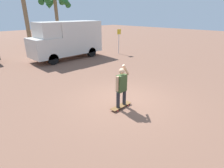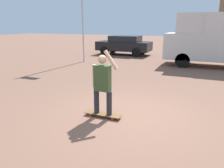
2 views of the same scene
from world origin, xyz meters
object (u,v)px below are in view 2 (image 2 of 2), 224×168
(skateboard, at_px, (103,114))
(person_skateboarder, at_px, (102,81))
(parked_car_black, at_px, (124,45))
(flagpole, at_px, (83,1))
(camper_van, at_px, (223,38))

(skateboard, bearing_deg, person_skateboarder, 180.00)
(skateboard, xyz_separation_m, parked_car_black, (-3.56, 11.54, 0.73))
(person_skateboarder, relative_size, parked_car_black, 0.41)
(parked_car_black, distance_m, flagpole, 5.17)
(person_skateboarder, relative_size, camper_van, 0.29)
(person_skateboarder, bearing_deg, parked_car_black, 107.11)
(person_skateboarder, height_order, flagpole, flagpole)
(parked_car_black, height_order, flagpole, flagpole)
(skateboard, xyz_separation_m, flagpole, (-4.81, 7.46, 3.64))
(person_skateboarder, bearing_deg, flagpole, 122.82)
(person_skateboarder, relative_size, flagpole, 0.26)
(skateboard, distance_m, person_skateboarder, 0.90)
(camper_van, distance_m, flagpole, 8.38)
(person_skateboarder, distance_m, parked_car_black, 12.08)
(camper_van, height_order, parked_car_black, camper_van)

